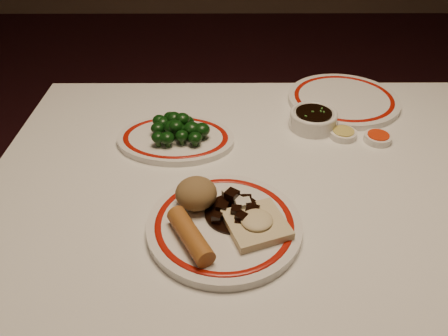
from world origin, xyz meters
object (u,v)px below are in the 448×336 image
Objects in this scene: stirfry_heap at (236,209)px; soy_bowl at (313,120)px; spring_roll at (190,235)px; broccoli_plate at (176,139)px; fried_wonton at (256,223)px; rice_mound at (196,193)px; main_plate at (224,225)px; dining_table at (269,210)px; broccoli_pile at (177,126)px.

stirfry_heap is 0.39m from soy_bowl.
broccoli_plate is at bearing 71.25° from spring_roll.
fried_wonton is 0.05m from stirfry_heap.
soy_bowl is (0.27, 0.31, -0.03)m from rice_mound.
broccoli_plate is (-0.17, 0.30, -0.02)m from fried_wonton.
fried_wonton reaches higher than broccoli_plate.
stirfry_heap reaches higher than broccoli_plate.
fried_wonton is (0.06, -0.01, 0.02)m from main_plate.
spring_roll reaches higher than fried_wonton.
dining_table is 0.23m from rice_mound.
rice_mound reaches higher than broccoli_plate.
broccoli_pile is (0.01, 0.01, 0.03)m from broccoli_plate.
main_plate is 0.42m from soy_bowl.
stirfry_heap is 0.78× the size of broccoli_pile.
spring_roll is 0.11m from stirfry_heap.
spring_roll is 0.90× the size of broccoli_pile.
spring_roll is at bearing -80.82° from broccoli_plate.
fried_wonton is at bearing -47.61° from stirfry_heap.
broccoli_pile is (-0.05, 0.34, 0.00)m from spring_roll.
soy_bowl reaches higher than broccoli_plate.
dining_table is at bearing 34.32° from rice_mound.
dining_table is at bearing -34.70° from broccoli_pile.
spring_roll is 1.15× the size of stirfry_heap.
rice_mound reaches higher than soy_bowl.
stirfry_heap is at bearing -63.18° from broccoli_plate.
rice_mound is 0.13m from fried_wonton.
rice_mound is 0.41m from soy_bowl.
dining_table is at bearing 75.02° from fried_wonton.
dining_table is 8.67× the size of broccoli_pile.
broccoli_plate reaches higher than dining_table.
fried_wonton is at bearing -14.34° from main_plate.
stirfry_heap is (-0.03, 0.04, -0.00)m from fried_wonton.
broccoli_plate is 2.09× the size of broccoli_pile.
broccoli_pile is (-0.16, 0.31, 0.01)m from fried_wonton.
broccoli_plate is at bearing -129.29° from broccoli_pile.
broccoli_plate is at bearing 111.25° from main_plate.
stirfry_heap is at bearing -120.78° from soy_bowl.
main_plate is at bearing 165.66° from fried_wonton.
dining_table is 15.43× the size of rice_mound.
fried_wonton is 0.40m from soy_bowl.
main_plate is at bearing -70.13° from broccoli_pile.
rice_mound is 0.61× the size of fried_wonton.
dining_table is 11.07× the size of stirfry_heap.
main_plate reaches higher than broccoli_plate.
soy_bowl is at bearing 10.29° from broccoli_pile.
broccoli_pile reaches higher than dining_table.
soy_bowl is (0.12, 0.20, 0.11)m from dining_table.
dining_table is at bearing 23.76° from spring_roll.
soy_bowl is at bearing 59.83° from dining_table.
soy_bowl is at bearing 59.22° from stirfry_heap.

